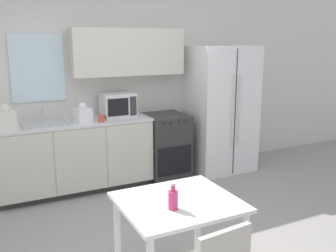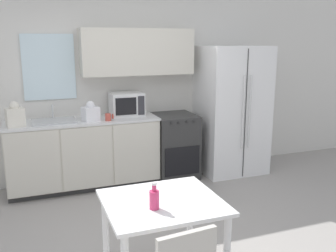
# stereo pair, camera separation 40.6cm
# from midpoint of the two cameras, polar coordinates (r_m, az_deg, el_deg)

# --- Properties ---
(ground_plane) EXTENTS (12.00, 12.00, 0.00)m
(ground_plane) POSITION_cam_midpoint_polar(r_m,az_deg,el_deg) (3.90, 0.94, -17.24)
(ground_plane) COLOR gray
(wall_back) EXTENTS (12.00, 0.38, 2.70)m
(wall_back) POSITION_cam_midpoint_polar(r_m,az_deg,el_deg) (5.31, -6.43, 6.96)
(wall_back) COLOR silver
(wall_back) RESTS_ON ground_plane
(kitchen_counter) EXTENTS (1.99, 0.61, 0.94)m
(kitchen_counter) POSITION_cam_midpoint_polar(r_m,az_deg,el_deg) (5.12, -10.41, -4.16)
(kitchen_counter) COLOR #333333
(kitchen_counter) RESTS_ON ground_plane
(oven_range) EXTENTS (0.59, 0.65, 0.92)m
(oven_range) POSITION_cam_midpoint_polar(r_m,az_deg,el_deg) (5.46, 3.08, -3.05)
(oven_range) COLOR #2D2D2D
(oven_range) RESTS_ON ground_plane
(refrigerator) EXTENTS (0.94, 0.81, 1.88)m
(refrigerator) POSITION_cam_midpoint_polar(r_m,az_deg,el_deg) (5.70, 11.69, 2.36)
(refrigerator) COLOR white
(refrigerator) RESTS_ON ground_plane
(kitchen_sink) EXTENTS (0.55, 0.41, 0.20)m
(kitchen_sink) POSITION_cam_midpoint_polar(r_m,az_deg,el_deg) (4.96, -14.80, 0.78)
(kitchen_sink) COLOR #B7BABC
(kitchen_sink) RESTS_ON kitchen_counter
(microwave) EXTENTS (0.44, 0.37, 0.32)m
(microwave) POSITION_cam_midpoint_polar(r_m,az_deg,el_deg) (5.19, -4.11, 3.34)
(microwave) COLOR silver
(microwave) RESTS_ON kitchen_counter
(coffee_mug) EXTENTS (0.11, 0.08, 0.09)m
(coffee_mug) POSITION_cam_midpoint_polar(r_m,az_deg,el_deg) (4.88, -6.68, 1.34)
(coffee_mug) COLOR #BF4C3F
(coffee_mug) RESTS_ON kitchen_counter
(grocery_bag_0) EXTENTS (0.24, 0.22, 0.26)m
(grocery_bag_0) POSITION_cam_midpoint_polar(r_m,az_deg,el_deg) (4.90, -9.42, 2.04)
(grocery_bag_0) COLOR white
(grocery_bag_0) RESTS_ON kitchen_counter
(grocery_bag_1) EXTENTS (0.24, 0.21, 0.31)m
(grocery_bag_1) POSITION_cam_midpoint_polar(r_m,az_deg,el_deg) (4.79, -20.08, 1.47)
(grocery_bag_1) COLOR silver
(grocery_bag_1) RESTS_ON kitchen_counter
(dining_table) EXTENTS (0.91, 0.82, 0.73)m
(dining_table) POSITION_cam_midpoint_polar(r_m,az_deg,el_deg) (3.05, 3.07, -13.36)
(dining_table) COLOR white
(dining_table) RESTS_ON ground_plane
(drink_bottle) EXTENTS (0.07, 0.07, 0.21)m
(drink_bottle) POSITION_cam_midpoint_polar(r_m,az_deg,el_deg) (2.83, 2.07, -11.09)
(drink_bottle) COLOR #DB386B
(drink_bottle) RESTS_ON dining_table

